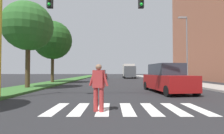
{
  "coord_description": "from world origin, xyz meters",
  "views": [
    {
      "loc": [
        -0.57,
        -0.29,
        1.42
      ],
      "look_at": [
        -0.61,
        14.96,
        1.85
      ],
      "focal_mm": 26.44,
      "sensor_mm": 36.0,
      "label": 1
    }
  ],
  "objects": [
    {
      "name": "ground_plane",
      "position": [
        0.0,
        30.0,
        0.0
      ],
      "size": [
        140.0,
        140.0,
        0.0
      ],
      "primitive_type": "plane",
      "color": "#262628"
    },
    {
      "name": "truck_box_delivery",
      "position": [
        3.09,
        35.79,
        1.63
      ],
      "size": [
        2.4,
        6.2,
        3.1
      ],
      "color": "#474C51",
      "rests_on": "ground_plane"
    },
    {
      "name": "sidewalk_right",
      "position": [
        8.38,
        28.0,
        0.07
      ],
      "size": [
        3.0,
        64.0,
        0.15
      ],
      "primitive_type": "cube",
      "color": "#9E9991",
      "rests_on": "ground_plane"
    },
    {
      "name": "tree_mid",
      "position": [
        -7.42,
        13.06,
        5.12
      ],
      "size": [
        3.96,
        3.96,
        6.97
      ],
      "color": "#4C3823",
      "rests_on": "median_strip"
    },
    {
      "name": "traffic_light_gantry",
      "position": [
        -3.82,
        8.09,
        4.35
      ],
      "size": [
        8.63,
        0.3,
        6.0
      ],
      "color": "gold",
      "rests_on": "median_strip"
    },
    {
      "name": "street_lamp_right",
      "position": [
        7.78,
        18.17,
        4.59
      ],
      "size": [
        1.02,
        0.24,
        7.5
      ],
      "color": "slate",
      "rests_on": "sidewalk_right"
    },
    {
      "name": "tree_far",
      "position": [
        -7.85,
        19.82,
        5.27
      ],
      "size": [
        4.66,
        4.66,
        7.46
      ],
      "color": "#4C3823",
      "rests_on": "median_strip"
    },
    {
      "name": "pedestrian_performer",
      "position": [
        -1.05,
        5.59,
        0.93
      ],
      "size": [
        0.74,
        0.34,
        1.69
      ],
      "color": "#B23333",
      "rests_on": "ground_plane"
    },
    {
      "name": "sedan_midblock",
      "position": [
        -2.6,
        30.49,
        0.81
      ],
      "size": [
        2.18,
        4.3,
        1.75
      ],
      "color": "maroon",
      "rests_on": "ground_plane"
    },
    {
      "name": "median_strip",
      "position": [
        -7.58,
        28.0,
        0.07
      ],
      "size": [
        3.09,
        64.0,
        0.15
      ],
      "primitive_type": "cube",
      "color": "#386B2D",
      "rests_on": "ground_plane"
    },
    {
      "name": "crosswalk",
      "position": [
        0.0,
        6.03,
        0.0
      ],
      "size": [
        5.85,
        2.2,
        0.01
      ],
      "color": "silver",
      "rests_on": "ground_plane"
    },
    {
      "name": "suv_crossing",
      "position": [
        3.21,
        11.07,
        0.93
      ],
      "size": [
        2.46,
        4.79,
        1.97
      ],
      "color": "maroon",
      "rests_on": "ground_plane"
    }
  ]
}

